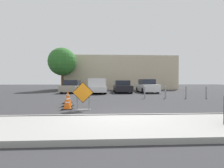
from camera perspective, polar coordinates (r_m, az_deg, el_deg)
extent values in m
plane|color=#333335|center=(15.25, -1.07, -3.89)|extent=(96.00, 96.00, 0.00)
cube|color=#999993|center=(4.29, 3.63, -15.65)|extent=(28.08, 2.22, 0.14)
cube|color=#999993|center=(5.35, 2.27, -12.27)|extent=(28.08, 0.20, 0.14)
cube|color=black|center=(6.92, -10.98, -3.20)|extent=(0.96, 0.02, 0.96)
cube|color=orange|center=(6.91, -11.00, -3.21)|extent=(0.90, 0.02, 0.90)
cube|color=slate|center=(7.07, -10.91, -9.52)|extent=(0.66, 0.20, 0.02)
cube|color=slate|center=(7.05, -13.11, -6.37)|extent=(0.04, 0.04, 0.79)
cube|color=slate|center=(6.97, -8.71, -6.44)|extent=(0.04, 0.04, 0.79)
cube|color=black|center=(7.38, -16.61, -9.06)|extent=(0.48, 0.48, 0.03)
cone|color=#EA590F|center=(7.33, -16.63, -6.58)|extent=(0.35, 0.35, 0.61)
cylinder|color=white|center=(7.32, -16.63, -5.54)|extent=(0.11, 0.11, 0.06)
cylinder|color=white|center=(7.33, -16.63, -6.68)|extent=(0.20, 0.20, 0.06)
cube|color=black|center=(8.27, -16.40, -7.97)|extent=(0.54, 0.54, 0.03)
cone|color=#EA590F|center=(8.22, -16.41, -5.25)|extent=(0.40, 0.40, 0.76)
cylinder|color=white|center=(8.20, -16.42, -4.08)|extent=(0.12, 0.12, 0.07)
cylinder|color=white|center=(8.22, -16.41, -5.35)|extent=(0.22, 0.22, 0.07)
cube|color=black|center=(9.36, -16.59, -6.93)|extent=(0.51, 0.51, 0.03)
cone|color=#EA590F|center=(9.32, -16.60, -4.73)|extent=(0.38, 0.38, 0.69)
cylinder|color=white|center=(9.30, -16.60, -3.80)|extent=(0.12, 0.12, 0.06)
cylinder|color=white|center=(9.32, -16.60, -4.82)|extent=(0.21, 0.21, 0.06)
cube|color=#A39984|center=(18.03, -14.87, -1.54)|extent=(2.00, 4.22, 0.64)
cube|color=#1E232D|center=(18.11, -14.79, 0.46)|extent=(1.65, 1.99, 0.61)
cylinder|color=black|center=(16.60, -13.38, -2.31)|extent=(0.24, 0.71, 0.70)
cylinder|color=black|center=(17.06, -18.62, -2.24)|extent=(0.24, 0.71, 0.70)
cylinder|color=black|center=(19.08, -11.51, -1.87)|extent=(0.24, 0.71, 0.70)
cylinder|color=black|center=(19.48, -16.13, -1.83)|extent=(0.24, 0.71, 0.70)
cube|color=silver|center=(17.08, -5.68, -1.73)|extent=(2.12, 5.29, 0.55)
cube|color=silver|center=(15.89, -5.73, 0.59)|extent=(1.84, 2.16, 0.85)
cube|color=silver|center=(19.31, -5.61, 0.07)|extent=(1.82, 0.17, 0.45)
cube|color=silver|center=(18.12, -2.78, 0.01)|extent=(0.20, 2.51, 0.45)
cube|color=silver|center=(18.14, -8.52, 0.00)|extent=(0.20, 2.51, 0.45)
cylinder|color=black|center=(15.54, -2.48, -2.37)|extent=(0.27, 0.78, 0.77)
cylinder|color=black|center=(15.56, -8.99, -2.38)|extent=(0.27, 0.78, 0.77)
cylinder|color=black|center=(18.66, -2.92, -1.81)|extent=(0.27, 0.78, 0.77)
cylinder|color=black|center=(18.67, -8.34, -1.81)|extent=(0.27, 0.78, 0.77)
cube|color=black|center=(17.52, 3.93, -1.58)|extent=(1.87, 4.09, 0.66)
cube|color=#1E232D|center=(17.61, 3.89, 0.42)|extent=(1.64, 1.88, 0.57)
cylinder|color=black|center=(16.41, 7.43, -2.39)|extent=(0.20, 0.66, 0.66)
cylinder|color=black|center=(16.19, 1.43, -2.43)|extent=(0.20, 0.66, 0.66)
cylinder|color=black|center=(18.90, 6.07, -1.94)|extent=(0.20, 0.66, 0.66)
cylinder|color=black|center=(18.72, 0.86, -1.97)|extent=(0.20, 0.66, 0.66)
cube|color=white|center=(18.09, 13.13, -1.34)|extent=(1.87, 4.10, 0.80)
cube|color=#1E232D|center=(18.17, 13.04, 0.85)|extent=(1.61, 1.90, 0.59)
cylinder|color=black|center=(17.18, 16.99, -2.34)|extent=(0.21, 0.63, 0.62)
cylinder|color=black|center=(16.66, 11.71, -2.42)|extent=(0.21, 0.63, 0.62)
cylinder|color=black|center=(19.55, 14.33, -1.93)|extent=(0.21, 0.63, 0.62)
cylinder|color=black|center=(19.09, 9.66, -1.98)|extent=(0.21, 0.63, 0.62)
cylinder|color=gray|center=(11.66, 12.33, -3.34)|extent=(0.11, 0.11, 0.84)
sphere|color=gray|center=(11.64, 12.34, -1.26)|extent=(0.12, 0.12, 0.12)
cylinder|color=gray|center=(12.18, 19.68, -3.16)|extent=(0.11, 0.11, 0.86)
sphere|color=gray|center=(12.16, 19.69, -1.14)|extent=(0.12, 0.12, 0.12)
cylinder|color=gray|center=(12.88, 26.33, -2.91)|extent=(0.11, 0.11, 0.89)
sphere|color=gray|center=(12.86, 26.35, -0.93)|extent=(0.12, 0.12, 0.12)
cylinder|color=gray|center=(13.74, 32.22, -2.74)|extent=(0.11, 0.11, 0.88)
sphere|color=gray|center=(13.72, 32.24, -0.90)|extent=(0.12, 0.12, 0.12)
cube|color=beige|center=(25.73, 2.83, 4.11)|extent=(18.29, 5.00, 5.39)
cylinder|color=#513823|center=(22.23, -18.33, 0.96)|extent=(0.32, 0.32, 2.61)
sphere|color=#2D6B28|center=(22.40, -18.37, 8.06)|extent=(3.90, 3.90, 3.90)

